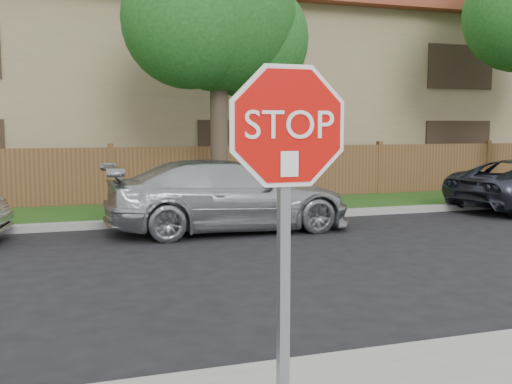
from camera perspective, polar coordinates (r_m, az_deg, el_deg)
name	(u,v)px	position (r m, az deg, el deg)	size (l,w,h in m)	color
ground	(227,377)	(5.40, -2.78, -17.18)	(90.00, 90.00, 0.00)	black
far_curb	(125,224)	(13.16, -12.33, -2.95)	(70.00, 0.30, 0.15)	gray
grass_strip	(118,214)	(14.79, -13.00, -2.02)	(70.00, 3.00, 0.12)	#1E4714
fence	(112,178)	(16.29, -13.59, 1.33)	(70.00, 0.12, 1.60)	#533A1D
apartment_building	(96,87)	(21.86, -15.01, 9.67)	(35.20, 9.20, 7.20)	#93815B
tree_mid	(220,13)	(15.10, -3.41, 16.65)	(4.80, 3.90, 7.35)	#382B21
stop_sign	(287,180)	(3.55, 2.94, 1.11)	(1.01, 0.13, 2.55)	gray
sedan_right	(229,196)	(12.32, -2.55, -0.34)	(2.06, 5.06, 1.47)	#A5A8AC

